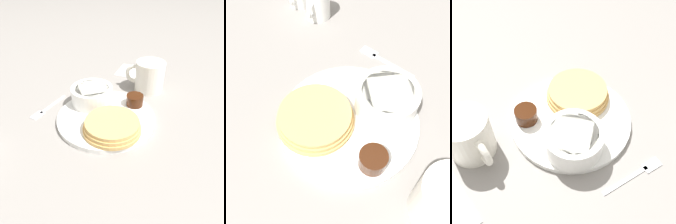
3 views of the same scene
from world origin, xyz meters
TOP-DOWN VIEW (x-y plane):
  - ground_plane at (0.00, 0.00)m, footprint 4.00×4.00m
  - plate at (0.00, 0.00)m, footprint 0.25×0.25m
  - pancake_stack at (0.02, -0.06)m, footprint 0.14×0.14m
  - bowl at (-0.04, 0.06)m, footprint 0.11×0.11m
  - syrup_cup at (0.07, 0.06)m, footprint 0.05×0.05m
  - butter_ramekin at (-0.04, 0.08)m, footprint 0.05×0.05m
  - coffee_mug at (0.11, 0.16)m, footprint 0.12×0.09m
  - creamer_pitcher_near at (-0.27, -0.14)m, footprint 0.08×0.06m
  - fork at (-0.17, 0.03)m, footprint 0.06×0.12m

SIDE VIEW (x-z plane):
  - ground_plane at x=0.00m, z-range 0.00..0.00m
  - fork at x=-0.17m, z-range 0.00..0.00m
  - plate at x=0.00m, z-range 0.00..0.01m
  - pancake_stack at x=0.02m, z-range 0.01..0.04m
  - syrup_cup at x=0.07m, z-range 0.01..0.04m
  - butter_ramekin at x=-0.04m, z-range 0.01..0.05m
  - creamer_pitcher_near at x=-0.27m, z-range 0.00..0.07m
  - bowl at x=-0.04m, z-range 0.01..0.06m
  - coffee_mug at x=0.11m, z-range 0.00..0.09m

